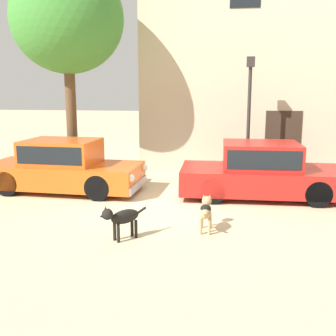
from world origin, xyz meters
TOP-DOWN VIEW (x-y plane):
  - ground_plane at (0.00, 0.00)m, footprint 80.00×80.00m
  - parked_sedan_nearest at (-2.77, 1.10)m, footprint 4.39×1.93m
  - parked_sedan_second at (2.54, 1.22)m, footprint 4.32×1.90m
  - apartment_block at (5.34, 7.12)m, footprint 13.04×6.92m
  - stray_dog_spotted at (1.23, -1.55)m, footprint 0.23×0.97m
  - stray_dog_tan at (-0.31, -2.29)m, footprint 0.76×0.78m
  - street_lamp at (2.25, 2.59)m, footprint 0.22×0.22m
  - acacia_tree_left at (-2.97, 2.40)m, footprint 3.26×2.93m

SIDE VIEW (x-z plane):
  - ground_plane at x=0.00m, z-range 0.00..0.00m
  - stray_dog_spotted at x=1.23m, z-range 0.09..0.75m
  - stray_dog_tan at x=-0.31m, z-range 0.09..0.79m
  - parked_sedan_nearest at x=-2.77m, z-range -0.01..1.41m
  - parked_sedan_second at x=2.54m, z-range -0.01..1.41m
  - street_lamp at x=2.25m, z-range 0.53..4.17m
  - apartment_block at x=5.34m, z-range 0.00..8.41m
  - acacia_tree_left at x=-2.97m, z-range 1.56..7.84m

